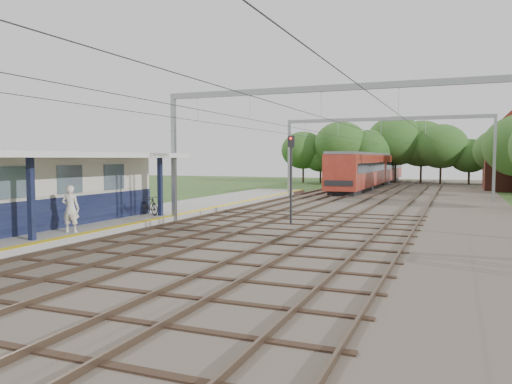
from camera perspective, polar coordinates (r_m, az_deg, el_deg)
The scene contains 11 objects.
ground at distance 13.12m, azimuth -25.25°, elevation -12.06°, with size 160.00×160.00×0.00m, color #2D4C1E.
ballast_bed at distance 39.03m, azimuth 14.09°, elevation -1.35°, with size 18.00×90.00×0.10m, color #473D33.
platform at distance 28.31m, azimuth -14.69°, elevation -3.04°, with size 5.00×52.00×0.35m, color gray.
yellow_stripe at distance 27.01m, azimuth -10.86°, elevation -2.93°, with size 0.45×52.00×0.01m, color yellow.
rail_tracks at distance 39.44m, azimuth 10.50°, elevation -1.06°, with size 11.80×88.00×0.15m.
catenary_system at distance 34.36m, azimuth 12.12°, elevation 7.11°, with size 17.22×88.00×7.00m.
tree_band at distance 65.87m, azimuth 17.32°, elevation 4.91°, with size 31.72×30.88×8.82m.
person at distance 22.74m, azimuth -20.43°, elevation -1.80°, with size 0.74×0.49×2.03m, color silver.
bicycle at distance 28.53m, azimuth -12.07°, elevation -1.48°, with size 0.52×1.83×1.10m, color black.
train at distance 64.00m, azimuth 13.21°, elevation 2.63°, with size 3.09×38.52×4.05m.
signal_post at distance 25.85m, azimuth 4.03°, elevation 2.77°, with size 0.34×0.28×4.68m.
Camera 1 is at (9.35, -8.50, 3.52)m, focal length 35.00 mm.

